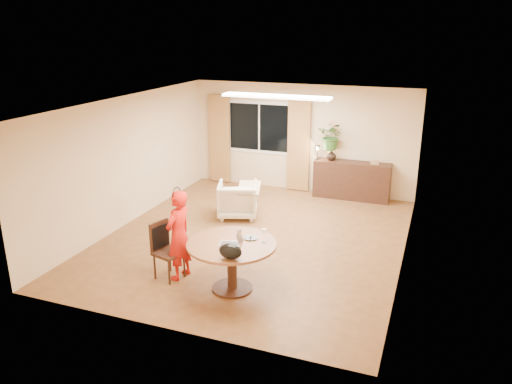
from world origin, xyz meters
TOP-DOWN VIEW (x-y plane):
  - floor at (0.00, 0.00)m, footprint 6.50×6.50m
  - ceiling at (0.00, 0.00)m, footprint 6.50×6.50m
  - wall_back at (0.00, 3.25)m, footprint 5.50×0.00m
  - wall_left at (-2.75, 0.00)m, footprint 0.00×6.50m
  - wall_right at (2.75, 0.00)m, footprint 0.00×6.50m
  - window at (-1.10, 3.23)m, footprint 1.70×0.03m
  - curtain_left at (-2.15, 3.15)m, footprint 0.55×0.08m
  - curtain_right at (-0.05, 3.15)m, footprint 0.55×0.08m
  - ceiling_panel at (0.00, 1.20)m, footprint 2.20×0.35m
  - dining_table at (0.36, -1.95)m, footprint 1.37×1.37m
  - dining_chair at (-0.74, -1.96)m, footprint 0.55×0.52m
  - child at (-0.59, -1.88)m, footprint 0.59×0.43m
  - laptop at (0.35, -2.00)m, footprint 0.37×0.28m
  - tumbler at (0.38, -1.69)m, footprint 0.08×0.08m
  - wine_glass at (0.80, -1.75)m, footprint 0.08×0.08m
  - pot_lid at (0.57, -1.69)m, footprint 0.26×0.26m
  - handbag at (0.56, -2.45)m, footprint 0.36×0.23m
  - armchair at (-0.76, 0.97)m, footprint 1.03×1.05m
  - throw at (-0.47, 0.91)m, footprint 0.57×0.64m
  - sideboard at (1.30, 3.01)m, footprint 1.77×0.43m
  - vase at (0.79, 3.01)m, footprint 0.29×0.29m
  - bouquet at (0.78, 3.01)m, footprint 0.66×0.59m
  - book_stack at (1.81, 3.01)m, footprint 0.21×0.16m
  - desk_lamp at (0.46, 2.96)m, footprint 0.17×0.17m

SIDE VIEW (x-z plane):
  - floor at x=0.00m, z-range 0.00..0.00m
  - armchair at x=-0.76m, z-range 0.00..0.76m
  - sideboard at x=1.30m, z-range 0.00..0.89m
  - dining_chair at x=-0.74m, z-range 0.00..0.94m
  - dining_table at x=0.36m, z-range 0.22..1.00m
  - child at x=-0.59m, z-range 0.00..1.48m
  - throw at x=-0.47m, z-range 0.76..0.79m
  - pot_lid at x=0.57m, z-range 0.78..0.82m
  - tumbler at x=0.38m, z-range 0.78..0.88m
  - wine_glass at x=0.80m, z-range 0.78..1.00m
  - laptop at x=0.35m, z-range 0.78..1.00m
  - handbag at x=0.56m, z-range 0.78..1.01m
  - book_stack at x=1.81m, z-range 0.89..0.97m
  - vase at x=0.79m, z-range 0.89..1.13m
  - desk_lamp at x=0.46m, z-range 0.89..1.24m
  - curtain_left at x=-2.15m, z-range 0.02..2.27m
  - curtain_right at x=-0.05m, z-range 0.02..2.27m
  - wall_back at x=0.00m, z-range -1.45..4.05m
  - wall_left at x=-2.75m, z-range -1.95..4.55m
  - wall_right at x=2.75m, z-range -1.95..4.55m
  - bouquet at x=0.78m, z-range 1.13..1.79m
  - window at x=-1.10m, z-range 0.85..2.15m
  - ceiling_panel at x=0.00m, z-range 2.54..2.59m
  - ceiling at x=0.00m, z-range 2.60..2.60m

